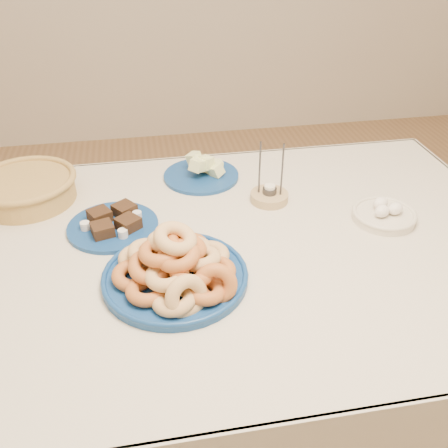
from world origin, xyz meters
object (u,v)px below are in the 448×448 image
(dining_table, at_px, (221,276))
(donut_platter, at_px, (176,268))
(egg_bowl, at_px, (384,214))
(melon_plate, at_px, (203,171))
(wicker_basket, at_px, (26,188))
(brownie_plate, at_px, (113,224))
(candle_holder, at_px, (269,196))

(dining_table, relative_size, donut_platter, 3.93)
(donut_platter, bearing_deg, egg_bowl, 15.45)
(melon_plate, relative_size, egg_bowl, 1.33)
(dining_table, distance_m, melon_plate, 0.41)
(wicker_basket, bearing_deg, brownie_plate, -38.38)
(melon_plate, relative_size, brownie_plate, 0.94)
(dining_table, xyz_separation_m, egg_bowl, (0.48, 0.04, 0.13))
(dining_table, bearing_deg, candle_holder, 47.27)
(dining_table, relative_size, candle_holder, 8.86)
(dining_table, xyz_separation_m, wicker_basket, (-0.54, 0.34, 0.15))
(dining_table, height_order, egg_bowl, egg_bowl)
(donut_platter, height_order, melon_plate, donut_platter)
(egg_bowl, bearing_deg, candle_holder, 151.36)
(melon_plate, bearing_deg, wicker_basket, -174.66)
(donut_platter, relative_size, wicker_basket, 1.18)
(dining_table, distance_m, donut_platter, 0.24)
(melon_plate, distance_m, wicker_basket, 0.55)
(wicker_basket, distance_m, candle_holder, 0.74)
(dining_table, height_order, wicker_basket, wicker_basket)
(dining_table, relative_size, egg_bowl, 7.29)
(brownie_plate, height_order, wicker_basket, wicker_basket)
(dining_table, bearing_deg, egg_bowl, 4.60)
(donut_platter, distance_m, egg_bowl, 0.64)
(dining_table, relative_size, brownie_plate, 5.13)
(dining_table, height_order, candle_holder, candle_holder)
(donut_platter, height_order, wicker_basket, donut_platter)
(dining_table, bearing_deg, brownie_plate, 154.83)
(donut_platter, xyz_separation_m, brownie_plate, (-0.15, 0.26, -0.03))
(melon_plate, height_order, egg_bowl, melon_plate)
(melon_plate, height_order, brownie_plate, melon_plate)
(dining_table, bearing_deg, wicker_basket, 148.04)
(wicker_basket, bearing_deg, melon_plate, 5.34)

